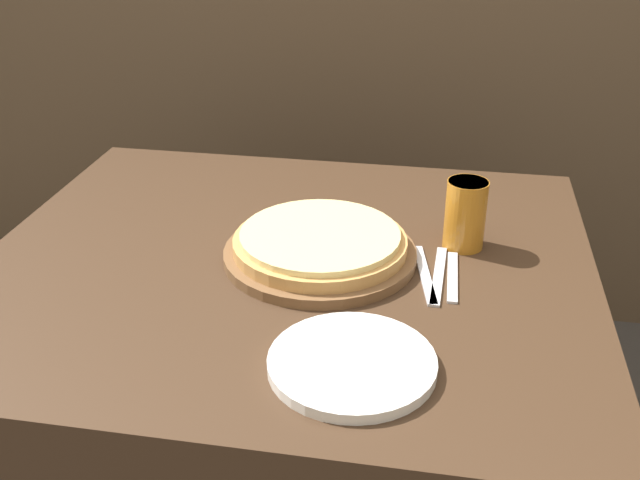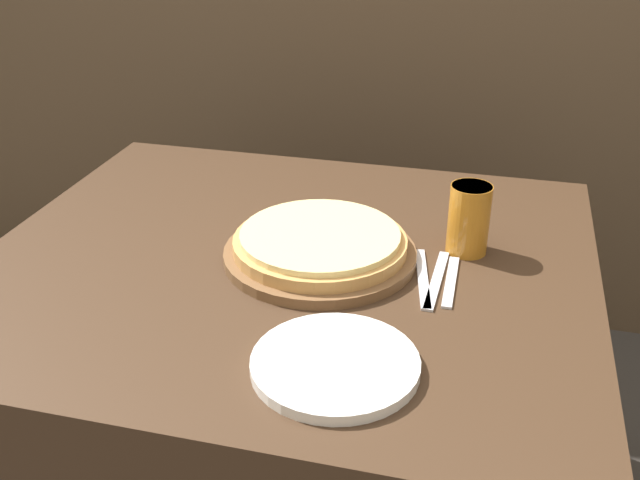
# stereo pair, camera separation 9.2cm
# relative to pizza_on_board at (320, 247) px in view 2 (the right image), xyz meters

# --- Properties ---
(dining_table) EXTENTS (1.15, 1.02, 0.73)m
(dining_table) POSITION_rel_pizza_on_board_xyz_m (-0.06, -0.01, -0.39)
(dining_table) COLOR #3D2819
(dining_table) RESTS_ON ground_plane
(pizza_on_board) EXTENTS (0.36, 0.36, 0.06)m
(pizza_on_board) POSITION_rel_pizza_on_board_xyz_m (0.00, 0.00, 0.00)
(pizza_on_board) COLOR brown
(pizza_on_board) RESTS_ON dining_table
(beer_glass) EXTENTS (0.08, 0.08, 0.14)m
(beer_glass) POSITION_rel_pizza_on_board_xyz_m (0.26, 0.10, 0.05)
(beer_glass) COLOR #B7701E
(beer_glass) RESTS_ON dining_table
(dinner_plate) EXTENTS (0.25, 0.25, 0.02)m
(dinner_plate) POSITION_rel_pizza_on_board_xyz_m (0.11, -0.32, -0.02)
(dinner_plate) COLOR white
(dinner_plate) RESTS_ON dining_table
(fork) EXTENTS (0.06, 0.21, 0.00)m
(fork) POSITION_rel_pizza_on_board_xyz_m (0.20, -0.03, -0.02)
(fork) COLOR silver
(fork) RESTS_ON dining_table
(dinner_knife) EXTENTS (0.02, 0.21, 0.00)m
(dinner_knife) POSITION_rel_pizza_on_board_xyz_m (0.22, -0.03, -0.02)
(dinner_knife) COLOR silver
(dinner_knife) RESTS_ON dining_table
(spoon) EXTENTS (0.02, 0.18, 0.00)m
(spoon) POSITION_rel_pizza_on_board_xyz_m (0.25, -0.03, -0.02)
(spoon) COLOR silver
(spoon) RESTS_ON dining_table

